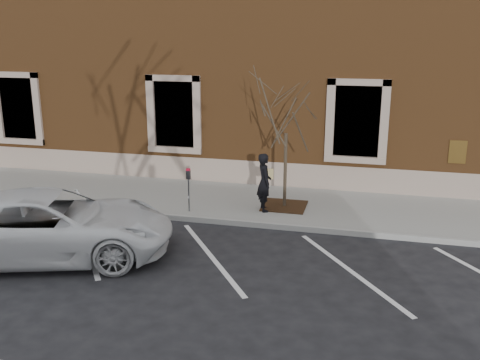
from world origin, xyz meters
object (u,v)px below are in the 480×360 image
(parking_meter, at_px, (188,182))
(white_truck, at_px, (50,225))
(sapling, at_px, (287,113))
(man, at_px, (264,182))

(parking_meter, xyz_separation_m, white_truck, (-2.16, -3.46, -0.24))
(parking_meter, distance_m, sapling, 3.36)
(parking_meter, relative_size, white_truck, 0.22)
(man, relative_size, sapling, 0.42)
(sapling, bearing_deg, white_truck, -136.03)
(white_truck, bearing_deg, parking_meter, -50.30)
(man, height_order, sapling, sapling)
(man, relative_size, white_truck, 0.30)
(sapling, distance_m, white_truck, 6.88)
(man, bearing_deg, sapling, -70.13)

